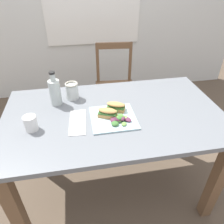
# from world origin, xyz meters

# --- Properties ---
(ground_plane) EXTENTS (7.85, 7.85, 0.00)m
(ground_plane) POSITION_xyz_m (0.00, 0.00, 0.00)
(ground_plane) COLOR brown
(dining_table) EXTENTS (1.36, 0.80, 0.74)m
(dining_table) POSITION_xyz_m (-0.03, -0.00, 0.61)
(dining_table) COLOR slate
(dining_table) RESTS_ON ground
(chair_wooden_far) EXTENTS (0.43, 0.43, 0.87)m
(chair_wooden_far) POSITION_xyz_m (0.15, 0.86, 0.45)
(chair_wooden_far) COLOR brown
(chair_wooden_far) RESTS_ON ground
(plate_lunch) EXTENTS (0.27, 0.27, 0.01)m
(plate_lunch) POSITION_xyz_m (-0.05, -0.06, 0.74)
(plate_lunch) COLOR silver
(plate_lunch) RESTS_ON dining_table
(sandwich_half_front) EXTENTS (0.13, 0.10, 0.06)m
(sandwich_half_front) POSITION_xyz_m (-0.08, -0.05, 0.78)
(sandwich_half_front) COLOR tan
(sandwich_half_front) RESTS_ON plate_lunch
(sandwich_half_back) EXTENTS (0.13, 0.10, 0.06)m
(sandwich_half_back) POSITION_xyz_m (-0.02, 0.01, 0.78)
(sandwich_half_back) COLOR tan
(sandwich_half_back) RESTS_ON plate_lunch
(salad_mixed_greens) EXTENTS (0.14, 0.12, 0.03)m
(salad_mixed_greens) POSITION_xyz_m (-0.01, -0.10, 0.76)
(salad_mixed_greens) COLOR #6B9E47
(salad_mixed_greens) RESTS_ON plate_lunch
(napkin_folded) EXTENTS (0.11, 0.25, 0.00)m
(napkin_folded) POSITION_xyz_m (-0.26, -0.06, 0.74)
(napkin_folded) COLOR white
(napkin_folded) RESTS_ON dining_table
(fork_on_napkin) EXTENTS (0.03, 0.19, 0.00)m
(fork_on_napkin) POSITION_xyz_m (-0.26, -0.04, 0.75)
(fork_on_napkin) COLOR silver
(fork_on_napkin) RESTS_ON napkin_folded
(bottle_cold_brew) EXTENTS (0.07, 0.07, 0.23)m
(bottle_cold_brew) POSITION_xyz_m (-0.38, 0.17, 0.82)
(bottle_cold_brew) COLOR black
(bottle_cold_brew) RESTS_ON dining_table
(mason_jar_iced_tea) EXTENTS (0.09, 0.09, 0.12)m
(mason_jar_iced_tea) POSITION_xyz_m (-0.28, 0.22, 0.79)
(mason_jar_iced_tea) COLOR #C67528
(mason_jar_iced_tea) RESTS_ON dining_table
(cup_extra_side) EXTENTS (0.07, 0.07, 0.09)m
(cup_extra_side) POSITION_xyz_m (-0.51, -0.08, 0.78)
(cup_extra_side) COLOR white
(cup_extra_side) RESTS_ON dining_table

